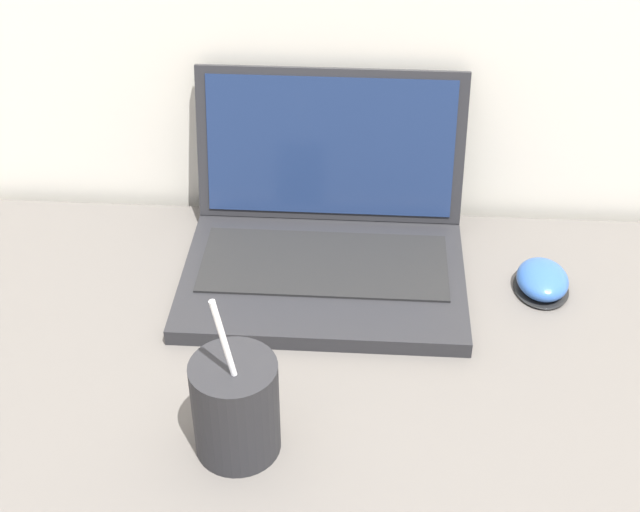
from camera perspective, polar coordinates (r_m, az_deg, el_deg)
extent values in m
cube|color=#232326|center=(1.13, 0.15, -1.50)|extent=(0.36, 0.25, 0.02)
cube|color=black|center=(1.14, 0.21, -0.46)|extent=(0.31, 0.14, 0.00)
cube|color=#232326|center=(1.19, 0.60, 7.08)|extent=(0.36, 0.06, 0.20)
cube|color=#19284C|center=(1.19, 0.59, 7.00)|extent=(0.33, 0.05, 0.18)
cylinder|color=#232326|center=(0.90, -5.41, -9.61)|extent=(0.09, 0.09, 0.11)
cylinder|color=black|center=(0.87, -5.60, -7.24)|extent=(0.07, 0.07, 0.01)
cylinder|color=white|center=(0.85, -5.66, -7.10)|extent=(0.03, 0.01, 0.16)
ellipsoid|color=black|center=(1.16, 13.95, -2.00)|extent=(0.07, 0.09, 0.01)
ellipsoid|color=#2D569E|center=(1.15, 14.05, -1.46)|extent=(0.06, 0.08, 0.03)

